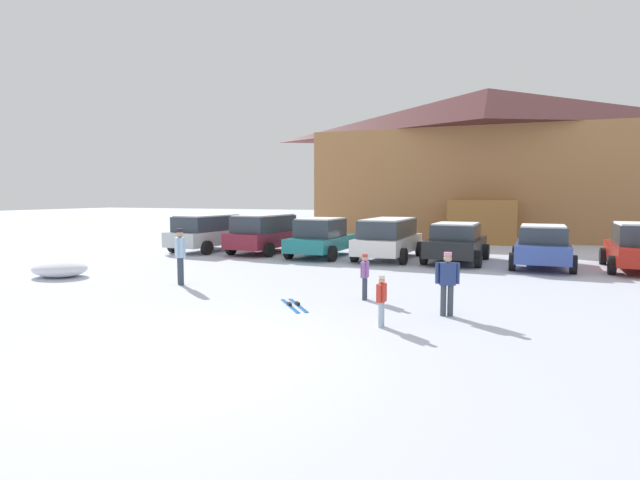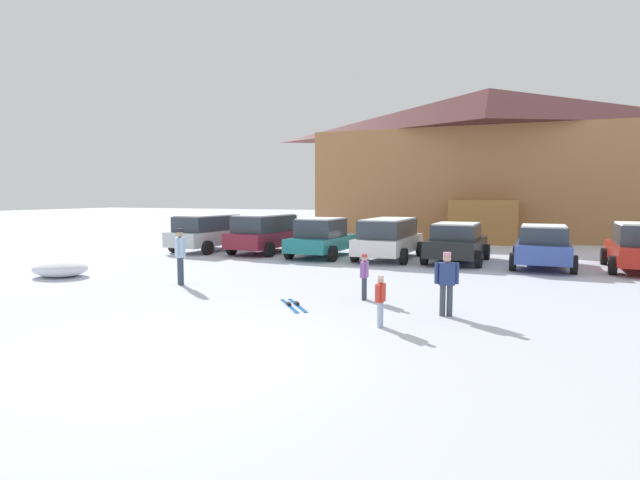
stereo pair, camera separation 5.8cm
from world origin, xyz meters
TOP-DOWN VIEW (x-y plane):
  - ground at (0.00, 0.00)m, footprint 160.00×160.00m
  - ski_lodge at (2.90, 27.79)m, footprint 21.31×12.13m
  - parked_silver_wagon at (-8.75, 13.38)m, footprint 2.43×4.45m
  - parked_maroon_van at (-5.85, 13.62)m, footprint 2.41×4.31m
  - parked_teal_hatchback at (-2.86, 13.18)m, footprint 2.27×4.17m
  - parked_white_suv at (-0.03, 13.54)m, footprint 2.27×4.78m
  - parked_black_sedan at (2.70, 13.59)m, footprint 2.36×4.31m
  - parked_blue_hatchback at (5.80, 13.18)m, footprint 2.24×4.16m
  - skier_adult_in_blue_parka at (-4.29, 5.38)m, footprint 0.49×0.45m
  - skier_child_in_purple_jacket at (1.38, 5.34)m, footprint 0.19×0.43m
  - skier_teen_in_navy_coat at (3.54, 4.35)m, footprint 0.51×0.29m
  - skier_child_in_red_jacket at (2.45, 2.92)m, footprint 0.16×0.39m
  - pair_of_skis at (0.01, 4.02)m, footprint 1.19×1.37m
  - plowed_snow_pile at (-8.87, 5.14)m, footprint 1.85×1.48m

SIDE VIEW (x-z plane):
  - ground at x=0.00m, z-range 0.00..0.00m
  - pair_of_skis at x=0.01m, z-range -0.02..0.06m
  - plowed_snow_pile at x=-8.87m, z-range 0.00..0.53m
  - skier_child_in_red_jacket at x=2.45m, z-range 0.07..1.12m
  - skier_child_in_purple_jacket at x=1.38m, z-range 0.08..1.24m
  - skier_teen_in_navy_coat at x=3.54m, z-range 0.09..1.50m
  - parked_blue_hatchback at x=5.80m, z-range 0.01..1.59m
  - parked_black_sedan at x=2.70m, z-range 0.02..1.58m
  - parked_teal_hatchback at x=-2.86m, z-range 0.00..1.68m
  - parked_white_suv at x=-0.03m, z-range 0.07..1.76m
  - parked_silver_wagon at x=-8.75m, z-range 0.06..1.79m
  - skier_adult_in_blue_parka at x=-4.29m, z-range 0.11..1.78m
  - parked_maroon_van at x=-5.85m, z-range 0.06..1.83m
  - ski_lodge at x=2.90m, z-range 0.06..9.60m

